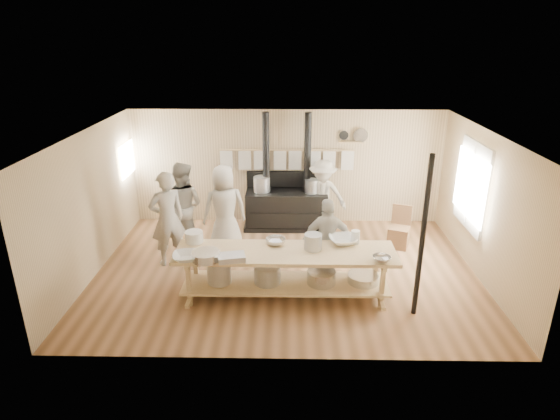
{
  "coord_description": "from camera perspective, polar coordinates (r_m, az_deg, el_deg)",
  "views": [
    {
      "loc": [
        0.04,
        -7.75,
        4.22
      ],
      "look_at": [
        -0.11,
        0.2,
        1.14
      ],
      "focal_mm": 30.0,
      "sensor_mm": 36.0,
      "label": 1
    }
  ],
  "objects": [
    {
      "name": "room_shell",
      "position": [
        8.17,
        0.74,
        2.62
      ],
      "size": [
        7.0,
        7.0,
        7.0
      ],
      "color": "tan",
      "rests_on": "ground"
    },
    {
      "name": "bowl_steel_a",
      "position": [
        7.85,
        -0.52,
        -3.86
      ],
      "size": [
        0.43,
        0.43,
        0.1
      ],
      "primitive_type": "imported",
      "rotation": [
        0.0,
        0.0,
        0.38
      ],
      "color": "silver",
      "rests_on": "prep_table"
    },
    {
      "name": "support_post",
      "position": [
        7.31,
        16.97,
        -3.36
      ],
      "size": [
        0.08,
        0.08,
        2.6
      ],
      "primitive_type": "cylinder",
      "color": "black",
      "rests_on": "ground"
    },
    {
      "name": "bowl_white_a",
      "position": [
        7.48,
        -11.36,
        -5.61
      ],
      "size": [
        0.49,
        0.49,
        0.1
      ],
      "primitive_type": "imported",
      "rotation": [
        0.0,
        0.0,
        0.17
      ],
      "color": "white",
      "rests_on": "prep_table"
    },
    {
      "name": "towel_rail",
      "position": [
        10.49,
        0.83,
        6.42
      ],
      "size": [
        3.0,
        0.04,
        0.47
      ],
      "color": "tan",
      "rests_on": "ground"
    },
    {
      "name": "bowl_steel_b",
      "position": [
        7.46,
        12.28,
        -5.85
      ],
      "size": [
        0.36,
        0.36,
        0.09
      ],
      "primitive_type": "imported",
      "rotation": [
        0.0,
        0.0,
        3.44
      ],
      "color": "silver",
      "rests_on": "prep_table"
    },
    {
      "name": "chair",
      "position": [
        9.98,
        14.27,
        -2.96
      ],
      "size": [
        0.52,
        0.52,
        0.86
      ],
      "rotation": [
        0.0,
        0.0,
        -0.38
      ],
      "color": "brown",
      "rests_on": "ground"
    },
    {
      "name": "ground",
      "position": [
        8.82,
        0.69,
        -7.43
      ],
      "size": [
        7.0,
        7.0,
        0.0
      ],
      "primitive_type": "plane",
      "color": "brown",
      "rests_on": "ground"
    },
    {
      "name": "cook_right",
      "position": [
        8.24,
        5.8,
        -3.72
      ],
      "size": [
        0.92,
        0.43,
        1.54
      ],
      "primitive_type": "imported",
      "rotation": [
        0.0,
        0.0,
        3.21
      ],
      "color": "#A59F92",
      "rests_on": "ground"
    },
    {
      "name": "bucket_galv",
      "position": [
        7.66,
        4.06,
        -3.89
      ],
      "size": [
        0.36,
        0.36,
        0.27
      ],
      "primitive_type": "cylinder",
      "rotation": [
        0.0,
        0.0,
        -0.3
      ],
      "color": "gray",
      "rests_on": "prep_table"
    },
    {
      "name": "cook_by_window",
      "position": [
        10.3,
        5.18,
        1.74
      ],
      "size": [
        1.07,
        0.65,
        1.62
      ],
      "primitive_type": "imported",
      "rotation": [
        0.0,
        0.0,
        -0.05
      ],
      "color": "#A59F92",
      "rests_on": "ground"
    },
    {
      "name": "cook_center",
      "position": [
        9.34,
        -6.77,
        0.13
      ],
      "size": [
        1.0,
        0.81,
        1.78
      ],
      "primitive_type": "imported",
      "rotation": [
        0.0,
        0.0,
        3.46
      ],
      "color": "#A59F92",
      "rests_on": "ground"
    },
    {
      "name": "mixing_bowl_large",
      "position": [
        7.41,
        -9.01,
        -5.55
      ],
      "size": [
        0.49,
        0.49,
        0.14
      ],
      "primitive_type": "cylinder",
      "rotation": [
        0.0,
        0.0,
        0.12
      ],
      "color": "silver",
      "rests_on": "prep_table"
    },
    {
      "name": "prep_table",
      "position": [
        7.78,
        0.59,
        -7.23
      ],
      "size": [
        3.6,
        0.9,
        0.85
      ],
      "color": "tan",
      "rests_on": "ground"
    },
    {
      "name": "cook_far_left",
      "position": [
        8.98,
        -13.57,
        -1.05
      ],
      "size": [
        0.8,
        0.73,
        1.83
      ],
      "primitive_type": "imported",
      "rotation": [
        0.0,
        0.0,
        3.7
      ],
      "color": "#A59F92",
      "rests_on": "ground"
    },
    {
      "name": "deep_bowl_enamel",
      "position": [
        8.05,
        -10.43,
        -3.24
      ],
      "size": [
        0.4,
        0.4,
        0.19
      ],
      "primitive_type": "cylinder",
      "rotation": [
        0.0,
        0.0,
        0.39
      ],
      "color": "white",
      "rests_on": "prep_table"
    },
    {
      "name": "window_right",
      "position": [
        9.42,
        22.4,
        2.74
      ],
      "size": [
        0.09,
        1.5,
        1.65
      ],
      "color": "beige",
      "rests_on": "ground"
    },
    {
      "name": "back_wall_shelf",
      "position": [
        10.51,
        8.95,
        8.73
      ],
      "size": [
        0.63,
        0.14,
        0.32
      ],
      "color": "tan",
      "rests_on": "ground"
    },
    {
      "name": "left_opening",
      "position": [
        10.68,
        -18.13,
        5.89
      ],
      "size": [
        0.0,
        0.9,
        0.9
      ],
      "color": "white",
      "rests_on": "ground"
    },
    {
      "name": "bowl_white_b",
      "position": [
        7.96,
        7.68,
        -3.65
      ],
      "size": [
        0.54,
        0.54,
        0.11
      ],
      "primitive_type": "imported",
      "rotation": [
        0.0,
        0.0,
        1.75
      ],
      "color": "white",
      "rests_on": "prep_table"
    },
    {
      "name": "stove",
      "position": [
        10.53,
        0.76,
        0.59
      ],
      "size": [
        1.9,
        0.75,
        2.6
      ],
      "color": "black",
      "rests_on": "ground"
    },
    {
      "name": "pitcher",
      "position": [
        7.96,
        9.16,
        -3.27
      ],
      "size": [
        0.17,
        0.17,
        0.23
      ],
      "primitive_type": "cylinder",
      "rotation": [
        0.0,
        0.0,
        0.17
      ],
      "color": "white",
      "rests_on": "prep_table"
    },
    {
      "name": "cook_left",
      "position": [
        9.59,
        -11.79,
        0.48
      ],
      "size": [
        1.03,
        0.9,
        1.81
      ],
      "primitive_type": "imported",
      "rotation": [
        0.0,
        0.0,
        2.87
      ],
      "color": "#A59F92",
      "rests_on": "ground"
    },
    {
      "name": "roasting_pan",
      "position": [
        7.37,
        -5.93,
        -5.78
      ],
      "size": [
        0.47,
        0.36,
        0.09
      ],
      "primitive_type": "cube",
      "rotation": [
        0.0,
        0.0,
        0.21
      ],
      "color": "#B2B2B7",
      "rests_on": "prep_table"
    }
  ]
}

